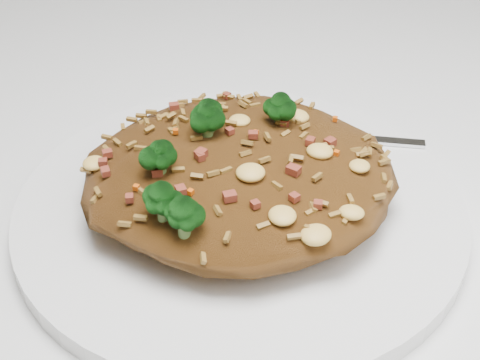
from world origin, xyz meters
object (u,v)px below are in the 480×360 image
plate (240,207)px  dining_table (137,251)px  fork (324,136)px  fried_rice (239,163)px

plate → dining_table: bearing=138.7°
fork → dining_table: bearing=-167.9°
dining_table → plate: 0.14m
plate → fork: bearing=44.7°
fried_rice → dining_table: bearing=138.3°
dining_table → fork: size_ratio=7.44×
plate → fork: (0.07, 0.07, 0.01)m
dining_table → fork: bearing=-1.0°
plate → fried_rice: bearing=-149.3°
fork → plate: bearing=-122.1°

